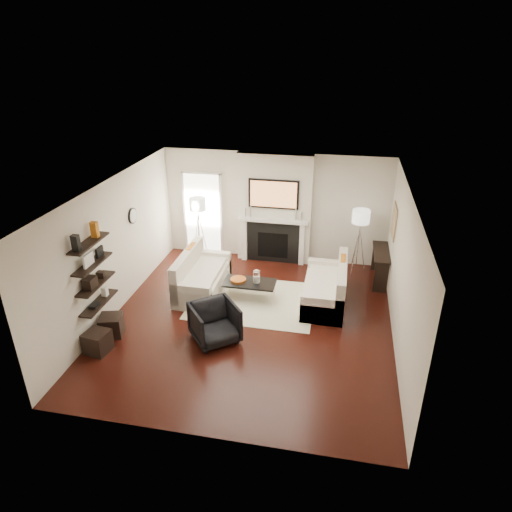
% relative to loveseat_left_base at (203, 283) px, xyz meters
% --- Properties ---
extents(room_envelope, '(6.00, 6.00, 6.00)m').
position_rel_loveseat_left_base_xyz_m(room_envelope, '(1.27, -0.97, 1.14)').
color(room_envelope, black).
rests_on(room_envelope, ground).
extents(chimney_breast, '(1.80, 0.25, 2.70)m').
position_rel_loveseat_left_base_xyz_m(chimney_breast, '(1.27, 1.91, 1.14)').
color(chimney_breast, silver).
rests_on(chimney_breast, floor).
extents(fireplace_surround, '(1.30, 0.02, 1.04)m').
position_rel_loveseat_left_base_xyz_m(fireplace_surround, '(1.27, 1.77, 0.31)').
color(fireplace_surround, black).
rests_on(fireplace_surround, floor).
extents(firebox, '(0.75, 0.02, 0.65)m').
position_rel_loveseat_left_base_xyz_m(firebox, '(1.27, 1.77, 0.24)').
color(firebox, black).
rests_on(firebox, floor).
extents(mantel_pilaster_l, '(0.12, 0.08, 1.10)m').
position_rel_loveseat_left_base_xyz_m(mantel_pilaster_l, '(0.55, 1.74, 0.34)').
color(mantel_pilaster_l, white).
rests_on(mantel_pilaster_l, floor).
extents(mantel_pilaster_r, '(0.12, 0.08, 1.10)m').
position_rel_loveseat_left_base_xyz_m(mantel_pilaster_r, '(1.99, 1.74, 0.34)').
color(mantel_pilaster_r, white).
rests_on(mantel_pilaster_r, floor).
extents(mantel_shelf, '(1.70, 0.18, 0.07)m').
position_rel_loveseat_left_base_xyz_m(mantel_shelf, '(1.27, 1.72, 0.91)').
color(mantel_shelf, white).
rests_on(mantel_shelf, chimney_breast).
extents(tv_body, '(1.20, 0.06, 0.70)m').
position_rel_loveseat_left_base_xyz_m(tv_body, '(1.27, 1.75, 1.57)').
color(tv_body, black).
rests_on(tv_body, chimney_breast).
extents(tv_screen, '(1.10, 0.00, 0.62)m').
position_rel_loveseat_left_base_xyz_m(tv_screen, '(1.27, 1.72, 1.57)').
color(tv_screen, '#BF723F').
rests_on(tv_screen, tv_body).
extents(candlestick_l_tall, '(0.04, 0.04, 0.30)m').
position_rel_loveseat_left_base_xyz_m(candlestick_l_tall, '(0.72, 1.73, 1.09)').
color(candlestick_l_tall, silver).
rests_on(candlestick_l_tall, mantel_shelf).
extents(candlestick_l_short, '(0.04, 0.04, 0.24)m').
position_rel_loveseat_left_base_xyz_m(candlestick_l_short, '(0.59, 1.73, 1.06)').
color(candlestick_l_short, silver).
rests_on(candlestick_l_short, mantel_shelf).
extents(candlestick_r_tall, '(0.04, 0.04, 0.30)m').
position_rel_loveseat_left_base_xyz_m(candlestick_r_tall, '(1.82, 1.73, 1.09)').
color(candlestick_r_tall, silver).
rests_on(candlestick_r_tall, mantel_shelf).
extents(candlestick_r_short, '(0.04, 0.04, 0.24)m').
position_rel_loveseat_left_base_xyz_m(candlestick_r_short, '(1.95, 1.73, 1.06)').
color(candlestick_r_short, silver).
rests_on(candlestick_r_short, mantel_shelf).
extents(hallway_panel, '(0.90, 0.02, 2.10)m').
position_rel_loveseat_left_base_xyz_m(hallway_panel, '(-0.58, 2.01, 0.84)').
color(hallway_panel, white).
rests_on(hallway_panel, floor).
extents(door_trim_l, '(0.06, 0.06, 2.16)m').
position_rel_loveseat_left_base_xyz_m(door_trim_l, '(-1.06, 1.99, 0.84)').
color(door_trim_l, white).
rests_on(door_trim_l, floor).
extents(door_trim_r, '(0.06, 0.06, 2.16)m').
position_rel_loveseat_left_base_xyz_m(door_trim_r, '(-0.10, 1.99, 0.84)').
color(door_trim_r, white).
rests_on(door_trim_r, floor).
extents(door_trim_top, '(1.02, 0.06, 0.06)m').
position_rel_loveseat_left_base_xyz_m(door_trim_top, '(-0.58, 1.99, 1.92)').
color(door_trim_top, white).
rests_on(door_trim_top, wall_back).
extents(rug, '(2.60, 2.00, 0.01)m').
position_rel_loveseat_left_base_xyz_m(rug, '(1.17, -0.20, -0.20)').
color(rug, beige).
rests_on(rug, floor).
extents(loveseat_left_base, '(0.85, 1.80, 0.42)m').
position_rel_loveseat_left_base_xyz_m(loveseat_left_base, '(0.00, 0.00, 0.00)').
color(loveseat_left_base, beige).
rests_on(loveseat_left_base, floor).
extents(loveseat_left_back, '(0.18, 1.80, 0.80)m').
position_rel_loveseat_left_base_xyz_m(loveseat_left_back, '(-0.33, 0.00, 0.32)').
color(loveseat_left_back, beige).
rests_on(loveseat_left_back, floor).
extents(loveseat_left_arm_n, '(0.85, 0.18, 0.60)m').
position_rel_loveseat_left_base_xyz_m(loveseat_left_arm_n, '(0.00, -0.81, 0.09)').
color(loveseat_left_arm_n, beige).
rests_on(loveseat_left_arm_n, floor).
extents(loveseat_left_arm_s, '(0.85, 0.18, 0.60)m').
position_rel_loveseat_left_base_xyz_m(loveseat_left_arm_s, '(0.00, 0.81, 0.09)').
color(loveseat_left_arm_s, beige).
rests_on(loveseat_left_arm_s, floor).
extents(loveseat_left_cushion, '(0.63, 1.44, 0.10)m').
position_rel_loveseat_left_base_xyz_m(loveseat_left_cushion, '(0.05, 0.00, 0.26)').
color(loveseat_left_cushion, beige).
rests_on(loveseat_left_cushion, loveseat_left_base).
extents(pillow_left_orange, '(0.10, 0.42, 0.42)m').
position_rel_loveseat_left_base_xyz_m(pillow_left_orange, '(-0.33, 0.30, 0.52)').
color(pillow_left_orange, '#B46316').
rests_on(pillow_left_orange, loveseat_left_cushion).
extents(pillow_left_charcoal, '(0.10, 0.40, 0.40)m').
position_rel_loveseat_left_base_xyz_m(pillow_left_charcoal, '(-0.33, -0.30, 0.51)').
color(pillow_left_charcoal, black).
rests_on(pillow_left_charcoal, loveseat_left_cushion).
extents(loveseat_right_base, '(0.85, 1.80, 0.42)m').
position_rel_loveseat_left_base_xyz_m(loveseat_right_base, '(2.66, 0.04, 0.00)').
color(loveseat_right_base, beige).
rests_on(loveseat_right_base, floor).
extents(loveseat_right_back, '(0.18, 1.80, 0.80)m').
position_rel_loveseat_left_base_xyz_m(loveseat_right_back, '(2.99, 0.04, 0.32)').
color(loveseat_right_back, beige).
rests_on(loveseat_right_back, floor).
extents(loveseat_right_arm_n, '(0.85, 0.18, 0.60)m').
position_rel_loveseat_left_base_xyz_m(loveseat_right_arm_n, '(2.66, -0.77, 0.09)').
color(loveseat_right_arm_n, beige).
rests_on(loveseat_right_arm_n, floor).
extents(loveseat_right_arm_s, '(0.85, 0.18, 0.60)m').
position_rel_loveseat_left_base_xyz_m(loveseat_right_arm_s, '(2.66, 0.85, 0.09)').
color(loveseat_right_arm_s, beige).
rests_on(loveseat_right_arm_s, floor).
extents(loveseat_right_cushion, '(0.63, 1.44, 0.10)m').
position_rel_loveseat_left_base_xyz_m(loveseat_right_cushion, '(2.61, 0.04, 0.26)').
color(loveseat_right_cushion, beige).
rests_on(loveseat_right_cushion, loveseat_right_base).
extents(pillow_right_orange, '(0.10, 0.42, 0.42)m').
position_rel_loveseat_left_base_xyz_m(pillow_right_orange, '(2.99, 0.34, 0.52)').
color(pillow_right_orange, '#B46316').
rests_on(pillow_right_orange, loveseat_right_cushion).
extents(pillow_right_charcoal, '(0.10, 0.40, 0.40)m').
position_rel_loveseat_left_base_xyz_m(pillow_right_charcoal, '(2.99, -0.26, 0.51)').
color(pillow_right_charcoal, black).
rests_on(pillow_right_charcoal, loveseat_right_cushion).
extents(coffee_table, '(1.10, 0.55, 0.04)m').
position_rel_loveseat_left_base_xyz_m(coffee_table, '(1.09, -0.15, 0.19)').
color(coffee_table, black).
rests_on(coffee_table, floor).
extents(coffee_leg_nw, '(0.02, 0.02, 0.38)m').
position_rel_loveseat_left_base_xyz_m(coffee_leg_nw, '(0.59, -0.37, -0.02)').
color(coffee_leg_nw, silver).
rests_on(coffee_leg_nw, floor).
extents(coffee_leg_ne, '(0.02, 0.02, 0.38)m').
position_rel_loveseat_left_base_xyz_m(coffee_leg_ne, '(1.59, -0.37, -0.02)').
color(coffee_leg_ne, silver).
rests_on(coffee_leg_ne, floor).
extents(coffee_leg_sw, '(0.02, 0.02, 0.38)m').
position_rel_loveseat_left_base_xyz_m(coffee_leg_sw, '(0.59, 0.07, -0.02)').
color(coffee_leg_sw, silver).
rests_on(coffee_leg_sw, floor).
extents(coffee_leg_se, '(0.02, 0.02, 0.38)m').
position_rel_loveseat_left_base_xyz_m(coffee_leg_se, '(1.59, 0.07, -0.02)').
color(coffee_leg_se, silver).
rests_on(coffee_leg_se, floor).
extents(hurricane_glass, '(0.15, 0.15, 0.26)m').
position_rel_loveseat_left_base_xyz_m(hurricane_glass, '(1.24, -0.15, 0.35)').
color(hurricane_glass, white).
rests_on(hurricane_glass, coffee_table).
extents(hurricane_candle, '(0.11, 0.11, 0.16)m').
position_rel_loveseat_left_base_xyz_m(hurricane_candle, '(1.24, -0.15, 0.29)').
color(hurricane_candle, white).
rests_on(hurricane_candle, coffee_table).
extents(copper_bowl, '(0.34, 0.34, 0.06)m').
position_rel_loveseat_left_base_xyz_m(copper_bowl, '(0.84, -0.15, 0.24)').
color(copper_bowl, '#CB6421').
rests_on(copper_bowl, coffee_table).
extents(armchair, '(1.08, 1.07, 0.81)m').
position_rel_loveseat_left_base_xyz_m(armchair, '(0.76, -1.71, 0.20)').
color(armchair, black).
rests_on(armchair, floor).
extents(lamp_left_post, '(0.02, 0.02, 1.20)m').
position_rel_loveseat_left_base_xyz_m(lamp_left_post, '(-0.58, 1.62, 0.39)').
color(lamp_left_post, silver).
rests_on(lamp_left_post, floor).
extents(lamp_left_shade, '(0.40, 0.40, 0.30)m').
position_rel_loveseat_left_base_xyz_m(lamp_left_shade, '(-0.58, 1.62, 1.24)').
color(lamp_left_shade, white).
rests_on(lamp_left_shade, lamp_left_post).
extents(lamp_left_leg_a, '(0.25, 0.02, 1.23)m').
position_rel_loveseat_left_base_xyz_m(lamp_left_leg_a, '(-0.47, 1.62, 0.39)').
color(lamp_left_leg_a, silver).
rests_on(lamp_left_leg_a, floor).
extents(lamp_left_leg_b, '(0.14, 0.22, 1.23)m').
position_rel_loveseat_left_base_xyz_m(lamp_left_leg_b, '(-0.64, 1.72, 0.39)').
color(lamp_left_leg_b, silver).
rests_on(lamp_left_leg_b, floor).
extents(lamp_left_leg_c, '(0.14, 0.22, 1.23)m').
position_rel_loveseat_left_base_xyz_m(lamp_left_leg_c, '(-0.64, 1.53, 0.39)').
color(lamp_left_leg_c, silver).
rests_on(lamp_left_leg_c, floor).
extents(lamp_right_post, '(0.02, 0.02, 1.20)m').
position_rel_loveseat_left_base_xyz_m(lamp_right_post, '(3.32, 1.52, 0.39)').
color(lamp_right_post, silver).
rests_on(lamp_right_post, floor).
extents(lamp_right_shade, '(0.40, 0.40, 0.30)m').
position_rel_loveseat_left_base_xyz_m(lamp_right_shade, '(3.32, 1.52, 1.24)').
color(lamp_right_shade, white).
rests_on(lamp_right_shade, lamp_right_post).
extents(lamp_right_leg_a, '(0.25, 0.02, 1.23)m').
position_rel_loveseat_left_base_xyz_m(lamp_right_leg_a, '(3.43, 1.52, 0.39)').
color(lamp_right_leg_a, silver).
rests_on(lamp_right_leg_a, floor).
extents(lamp_right_leg_b, '(0.14, 0.22, 1.23)m').
position_rel_loveseat_left_base_xyz_m(lamp_right_leg_b, '(3.26, 1.62, 0.39)').
color(lamp_right_leg_b, silver).
rests_on(lamp_right_leg_b, floor).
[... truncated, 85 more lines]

